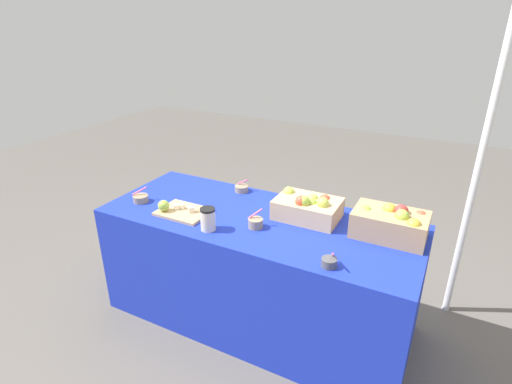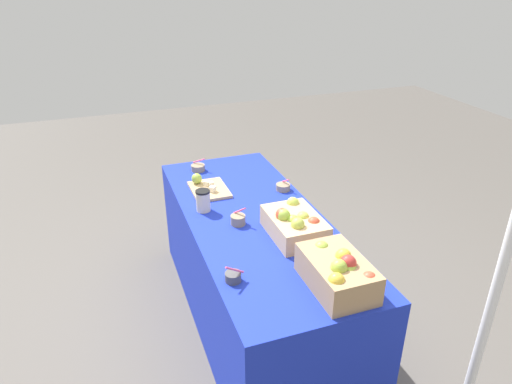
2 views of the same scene
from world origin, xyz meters
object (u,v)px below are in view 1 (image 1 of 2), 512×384
(sample_bowl_mid, at_px, (329,262))
(sample_bowl_far, at_px, (141,198))
(sample_bowl_near, at_px, (242,188))
(coffee_cup, at_px, (208,219))
(apple_crate_middle, at_px, (308,207))
(tent_pole, at_px, (477,176))
(cutting_board_front, at_px, (180,210))
(sample_bowl_extra, at_px, (256,223))
(apple_crate_left, at_px, (391,223))

(sample_bowl_mid, height_order, sample_bowl_far, sample_bowl_mid)
(sample_bowl_near, bearing_deg, coffee_cup, -80.04)
(apple_crate_middle, bearing_deg, tent_pole, 31.61)
(cutting_board_front, height_order, sample_bowl_extra, sample_bowl_extra)
(apple_crate_middle, relative_size, coffee_cup, 2.83)
(sample_bowl_mid, bearing_deg, apple_crate_middle, 122.58)
(sample_bowl_extra, height_order, tent_pole, tent_pole)
(sample_bowl_near, xyz_separation_m, tent_pole, (1.39, 0.36, 0.22))
(cutting_board_front, relative_size, sample_bowl_mid, 2.86)
(sample_bowl_far, height_order, tent_pole, tent_pole)
(sample_bowl_near, height_order, sample_bowl_mid, sample_bowl_mid)
(apple_crate_left, relative_size, apple_crate_middle, 1.04)
(sample_bowl_mid, bearing_deg, coffee_cup, 176.94)
(apple_crate_left, bearing_deg, sample_bowl_near, 170.85)
(apple_crate_middle, height_order, tent_pole, tent_pole)
(apple_crate_middle, height_order, cutting_board_front, apple_crate_middle)
(tent_pole, bearing_deg, sample_bowl_far, -156.83)
(apple_crate_left, bearing_deg, sample_bowl_mid, -115.22)
(apple_crate_left, relative_size, sample_bowl_mid, 3.66)
(sample_bowl_far, relative_size, coffee_cup, 0.77)
(sample_bowl_far, distance_m, tent_pole, 2.06)
(sample_bowl_near, relative_size, coffee_cup, 0.71)
(sample_bowl_mid, distance_m, tent_pole, 1.13)
(coffee_cup, bearing_deg, apple_crate_middle, 41.64)
(apple_crate_middle, distance_m, coffee_cup, 0.59)
(sample_bowl_near, xyz_separation_m, sample_bowl_mid, (0.81, -0.59, 0.00))
(sample_bowl_near, relative_size, sample_bowl_far, 0.92)
(cutting_board_front, distance_m, sample_bowl_mid, 0.99)
(sample_bowl_mid, xyz_separation_m, coffee_cup, (-0.72, 0.04, 0.04))
(apple_crate_left, height_order, sample_bowl_near, apple_crate_left)
(apple_crate_middle, bearing_deg, sample_bowl_mid, -57.42)
(apple_crate_middle, relative_size, sample_bowl_near, 4.01)
(apple_crate_left, height_order, sample_bowl_far, apple_crate_left)
(sample_bowl_near, height_order, coffee_cup, coffee_cup)
(sample_bowl_extra, bearing_deg, apple_crate_left, 19.58)
(apple_crate_left, xyz_separation_m, sample_bowl_near, (-1.01, 0.16, -0.06))
(sample_bowl_extra, xyz_separation_m, tent_pole, (1.06, 0.77, 0.21))
(apple_crate_middle, distance_m, sample_bowl_extra, 0.33)
(apple_crate_left, distance_m, apple_crate_middle, 0.48)
(coffee_cup, bearing_deg, tent_pole, 35.34)
(apple_crate_middle, distance_m, cutting_board_front, 0.77)
(sample_bowl_near, relative_size, tent_pole, 0.05)
(sample_bowl_near, xyz_separation_m, coffee_cup, (0.10, -0.55, 0.04))
(apple_crate_middle, xyz_separation_m, sample_bowl_far, (-1.03, -0.28, -0.05))
(sample_bowl_near, bearing_deg, sample_bowl_mid, -36.07)
(sample_bowl_far, bearing_deg, sample_bowl_extra, 2.47)
(apple_crate_left, height_order, cutting_board_front, apple_crate_left)
(apple_crate_middle, height_order, sample_bowl_far, apple_crate_middle)
(cutting_board_front, height_order, sample_bowl_near, same)
(apple_crate_left, distance_m, sample_bowl_near, 1.03)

